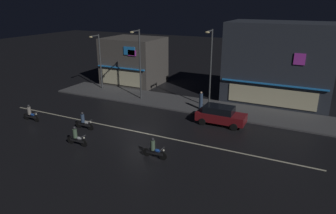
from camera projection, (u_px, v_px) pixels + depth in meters
name	position (u px, v px, depth m)	size (l,w,h in m)	color
ground_plane	(138.00, 132.00, 25.95)	(140.00, 140.00, 0.00)	black
lane_divider_stripe	(138.00, 132.00, 25.95)	(28.50, 0.16, 0.01)	beige
sidewalk_far	(179.00, 103.00, 33.09)	(30.00, 4.77, 0.14)	#4C4C4F
storefront_left_block	(134.00, 61.00, 40.51)	(7.10, 6.28, 5.93)	#56514C
storefront_center_block	(279.00, 63.00, 32.65)	(10.73, 6.37, 8.40)	#2D333D
streetlamp_west	(99.00, 57.00, 36.90)	(0.44, 1.64, 6.56)	#47494C
streetlamp_mid	(139.00, 59.00, 32.77)	(0.44, 1.64, 7.49)	#47494C
streetlamp_east	(210.00, 64.00, 29.89)	(0.44, 1.64, 7.77)	#47494C
pedestrian_on_sidewalk	(201.00, 101.00, 30.71)	(0.36, 0.36, 1.83)	#334766
parked_car_near_kerb	(220.00, 115.00, 27.32)	(4.30, 1.98, 1.67)	maroon
motorcycle_lead	(154.00, 150.00, 21.49)	(1.90, 0.60, 1.52)	black
motorcycle_following	(76.00, 137.00, 23.41)	(1.90, 0.60, 1.52)	black
motorcycle_opposite_lane	(84.00, 122.00, 26.38)	(1.90, 0.60, 1.52)	black
motorcycle_trailing_far	(30.00, 114.00, 28.22)	(1.90, 0.60, 1.52)	black
traffic_cone	(236.00, 122.00, 27.26)	(0.36, 0.36, 0.55)	orange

